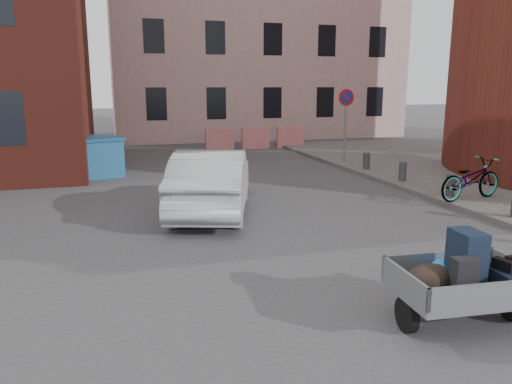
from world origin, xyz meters
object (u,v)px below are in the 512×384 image
object	(u,v)px
dumpster	(71,158)
trailer	(463,279)
silver_car	(212,181)
bicycle	(471,179)

from	to	relation	value
dumpster	trailer	bearing A→B (deg)	-85.05
trailer	silver_car	distance (m)	6.67
trailer	bicycle	size ratio (longest dim) A/B	0.95
dumpster	bicycle	bearing A→B (deg)	-52.39
trailer	silver_car	size ratio (longest dim) A/B	0.42
bicycle	silver_car	bearing A→B (deg)	70.31
dumpster	silver_car	world-z (taller)	silver_car
dumpster	bicycle	world-z (taller)	dumpster
silver_car	bicycle	bearing A→B (deg)	-172.13
bicycle	dumpster	bearing A→B (deg)	45.98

